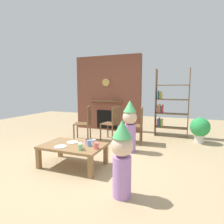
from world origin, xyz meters
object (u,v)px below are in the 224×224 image
Objects in this scene: paper_cup_near_right at (94,142)px; paper_cup_far_right at (80,146)px; birthday_cake_slice at (85,142)px; child_with_cone_hat at (122,157)px; potted_plant_tall at (200,128)px; paper_plate_rear at (72,142)px; paper_cup_near_left at (89,143)px; paper_cup_center at (80,147)px; bookshelf at (169,106)px; child_in_pink at (130,125)px; dining_chair_right at (138,123)px; coffee_table at (73,148)px; dining_chair_left at (86,121)px; paper_plate_front at (60,147)px; paper_cup_far_left at (96,146)px; dining_chair_middle at (113,121)px.

paper_cup_far_right is (-0.10, -0.28, 0.00)m from paper_cup_near_right.
birthday_cake_slice is (-0.15, -0.02, -0.01)m from paper_cup_near_right.
child_with_cone_hat reaches higher than potted_plant_tall.
paper_cup_far_right is 0.48× the size of paper_plate_rear.
paper_cup_near_left is 0.24m from paper_cup_center.
bookshelf is 1.71× the size of child_in_pink.
dining_chair_right reaches higher than paper_cup_near_right.
paper_cup_far_right is 3.16m from potted_plant_tall.
potted_plant_tall is (1.86, 2.20, -0.05)m from paper_cup_near_right.
bookshelf is 2.11× the size of dining_chair_right.
coffee_table is 1.20× the size of dining_chair_left.
birthday_cake_slice is at bearing 46.30° from paper_plate_front.
dining_chair_right reaches higher than paper_cup_far_right.
coffee_table is 10.66× the size of paper_cup_far_left.
paper_cup_far_left is 1.82m from dining_chair_right.
birthday_cake_slice is 1.64m from dining_chair_middle.
bookshelf is at bearing 151.85° from potted_plant_tall.
paper_plate_rear is 1.84m from dining_chair_right.
dining_chair_right reaches higher than birthday_cake_slice.
potted_plant_tall is (1.88, 2.31, -0.06)m from paper_cup_near_left.
paper_cup_near_right is 0.10× the size of dining_chair_left.
birthday_cake_slice is 1.72m from dining_chair_right.
paper_cup_near_left is 0.16× the size of potted_plant_tall.
dining_chair_middle is at bearing 84.54° from paper_plate_rear.
paper_cup_near_left and paper_cup_center have the same top height.
coffee_table is 0.49m from paper_cup_far_left.
dining_chair_left is (-1.99, -1.23, -0.35)m from bookshelf.
paper_cup_far_right is 0.11× the size of dining_chair_right.
child_in_pink is 1.73× the size of potted_plant_tall.
paper_cup_far_left reaches higher than paper_plate_rear.
child_in_pink is (0.79, 0.98, 0.20)m from paper_plate_rear.
bookshelf reaches higher than paper_cup_near_right.
paper_plate_front is 0.30m from paper_plate_rear.
dining_chair_middle is (-0.09, 1.64, 0.09)m from birthday_cake_slice.
birthday_cake_slice is (0.30, 0.31, 0.03)m from paper_plate_front.
child_with_cone_hat is 1.09× the size of dining_chair_right.
dining_chair_left is 2.90m from potted_plant_tall.
paper_cup_near_right is at bearing 10.65° from child_in_pink.
dining_chair_left is (-1.08, 1.60, 0.08)m from paper_cup_far_left.
dining_chair_middle is (-0.19, 1.97, 0.08)m from paper_cup_center.
dining_chair_left is (-0.83, 1.67, 0.08)m from paper_cup_far_right.
potted_plant_tall is at bearing -154.77° from dining_chair_middle.
paper_cup_near_left is at bearing 64.50° from paper_cup_far_right.
dining_chair_right is at bearing -157.51° from potted_plant_tall.
dining_chair_left reaches higher than paper_cup_near_left.
bookshelf is 9.42× the size of paper_plate_rear.
paper_plate_front is at bearing -133.70° from birthday_cake_slice.
birthday_cake_slice is 2.99m from potted_plant_tall.
paper_cup_far_left reaches higher than paper_cup_far_right.
potted_plant_tall is (1.96, 2.48, -0.06)m from paper_cup_far_right.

